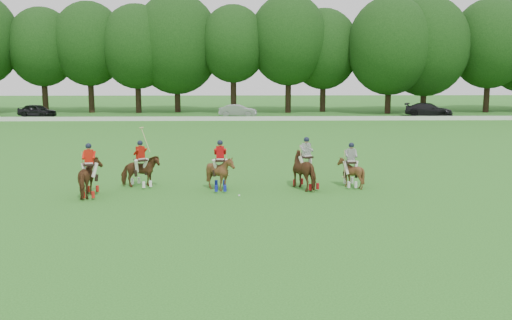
{
  "coord_description": "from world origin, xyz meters",
  "views": [
    {
      "loc": [
        1.03,
        -21.47,
        5.64
      ],
      "look_at": [
        1.64,
        4.2,
        1.4
      ],
      "focal_mm": 40.0,
      "sensor_mm": 36.0,
      "label": 1
    }
  ],
  "objects_px": {
    "car_mid": "(238,111)",
    "polo_red_b": "(141,171)",
    "polo_red_c": "(220,172)",
    "polo_stripe_b": "(351,172)",
    "polo_red_a": "(90,177)",
    "polo_stripe_a": "(306,170)",
    "polo_ball": "(239,196)",
    "car_left": "(37,111)",
    "car_right": "(429,110)"
  },
  "relations": [
    {
      "from": "polo_red_b",
      "to": "polo_red_c",
      "type": "relative_size",
      "value": 1.18
    },
    {
      "from": "car_mid",
      "to": "polo_red_b",
      "type": "xyz_separation_m",
      "value": [
        -4.28,
        -37.53,
        0.09
      ]
    },
    {
      "from": "car_mid",
      "to": "polo_red_a",
      "type": "height_order",
      "value": "polo_red_a"
    },
    {
      "from": "polo_red_c",
      "to": "polo_stripe_b",
      "type": "distance_m",
      "value": 6.13
    },
    {
      "from": "polo_red_c",
      "to": "polo_ball",
      "type": "bearing_deg",
      "value": -55.71
    },
    {
      "from": "car_left",
      "to": "polo_red_c",
      "type": "height_order",
      "value": "polo_red_c"
    },
    {
      "from": "polo_red_a",
      "to": "polo_red_b",
      "type": "height_order",
      "value": "polo_red_b"
    },
    {
      "from": "car_mid",
      "to": "polo_red_c",
      "type": "bearing_deg",
      "value": -175.94
    },
    {
      "from": "car_right",
      "to": "polo_stripe_a",
      "type": "xyz_separation_m",
      "value": [
        -18.15,
        -38.11,
        0.13
      ]
    },
    {
      "from": "polo_red_a",
      "to": "polo_ball",
      "type": "distance_m",
      "value": 6.54
    },
    {
      "from": "polo_stripe_a",
      "to": "polo_red_c",
      "type": "bearing_deg",
      "value": -176.34
    },
    {
      "from": "polo_red_b",
      "to": "polo_ball",
      "type": "bearing_deg",
      "value": -24.37
    },
    {
      "from": "car_mid",
      "to": "polo_red_a",
      "type": "relative_size",
      "value": 1.79
    },
    {
      "from": "polo_red_b",
      "to": "polo_stripe_a",
      "type": "height_order",
      "value": "polo_red_b"
    },
    {
      "from": "car_left",
      "to": "polo_ball",
      "type": "xyz_separation_m",
      "value": [
        22.71,
        -39.62,
        -0.69
      ]
    },
    {
      "from": "car_left",
      "to": "car_mid",
      "type": "relative_size",
      "value": 1.03
    },
    {
      "from": "polo_red_c",
      "to": "polo_ball",
      "type": "distance_m",
      "value": 1.72
    },
    {
      "from": "polo_stripe_a",
      "to": "polo_ball",
      "type": "distance_m",
      "value": 3.55
    },
    {
      "from": "car_mid",
      "to": "polo_stripe_a",
      "type": "relative_size",
      "value": 1.74
    },
    {
      "from": "polo_red_b",
      "to": "polo_stripe_a",
      "type": "bearing_deg",
      "value": -4.27
    },
    {
      "from": "car_right",
      "to": "polo_ball",
      "type": "bearing_deg",
      "value": 175.98
    },
    {
      "from": "polo_red_a",
      "to": "polo_ball",
      "type": "xyz_separation_m",
      "value": [
        6.49,
        -0.13,
        -0.81
      ]
    },
    {
      "from": "polo_ball",
      "to": "polo_red_b",
      "type": "bearing_deg",
      "value": 155.63
    },
    {
      "from": "polo_red_c",
      "to": "polo_stripe_b",
      "type": "height_order",
      "value": "polo_red_c"
    },
    {
      "from": "polo_red_b",
      "to": "polo_ball",
      "type": "height_order",
      "value": "polo_red_b"
    },
    {
      "from": "polo_red_a",
      "to": "polo_red_b",
      "type": "relative_size",
      "value": 0.85
    },
    {
      "from": "car_right",
      "to": "polo_red_a",
      "type": "distance_m",
      "value": 48.26
    },
    {
      "from": "car_mid",
      "to": "polo_red_c",
      "type": "height_order",
      "value": "polo_red_c"
    },
    {
      "from": "car_left",
      "to": "polo_stripe_a",
      "type": "relative_size",
      "value": 1.79
    },
    {
      "from": "car_mid",
      "to": "polo_stripe_a",
      "type": "bearing_deg",
      "value": -170.01
    },
    {
      "from": "polo_red_a",
      "to": "polo_stripe_b",
      "type": "xyz_separation_m",
      "value": [
        11.73,
        1.72,
        -0.11
      ]
    },
    {
      "from": "polo_stripe_b",
      "to": "polo_ball",
      "type": "bearing_deg",
      "value": -160.56
    },
    {
      "from": "car_mid",
      "to": "car_right",
      "type": "distance_m",
      "value": 21.59
    },
    {
      "from": "polo_stripe_a",
      "to": "polo_stripe_b",
      "type": "xyz_separation_m",
      "value": [
        2.14,
        0.33,
        -0.15
      ]
    },
    {
      "from": "polo_stripe_a",
      "to": "polo_ball",
      "type": "bearing_deg",
      "value": -153.89
    },
    {
      "from": "polo_stripe_a",
      "to": "polo_ball",
      "type": "xyz_separation_m",
      "value": [
        -3.1,
        -1.52,
        -0.84
      ]
    },
    {
      "from": "car_right",
      "to": "polo_red_b",
      "type": "xyz_separation_m",
      "value": [
        -25.87,
        -37.53,
        0.02
      ]
    },
    {
      "from": "car_right",
      "to": "polo_stripe_b",
      "type": "height_order",
      "value": "polo_stripe_b"
    },
    {
      "from": "polo_red_b",
      "to": "polo_red_c",
      "type": "bearing_deg",
      "value": -12.45
    },
    {
      "from": "car_left",
      "to": "polo_ball",
      "type": "relative_size",
      "value": 48.13
    },
    {
      "from": "car_mid",
      "to": "polo_red_c",
      "type": "xyz_separation_m",
      "value": [
        -0.52,
        -38.36,
        0.14
      ]
    },
    {
      "from": "polo_stripe_b",
      "to": "car_right",
      "type": "bearing_deg",
      "value": 67.03
    },
    {
      "from": "car_left",
      "to": "polo_ball",
      "type": "bearing_deg",
      "value": -130.97
    },
    {
      "from": "car_left",
      "to": "polo_red_b",
      "type": "xyz_separation_m",
      "value": [
        18.09,
        -37.53,
        0.04
      ]
    },
    {
      "from": "car_left",
      "to": "polo_red_a",
      "type": "xyz_separation_m",
      "value": [
        16.22,
        -39.49,
        0.12
      ]
    },
    {
      "from": "polo_red_b",
      "to": "polo_red_a",
      "type": "bearing_deg",
      "value": -133.52
    },
    {
      "from": "car_mid",
      "to": "polo_ball",
      "type": "distance_m",
      "value": 39.63
    },
    {
      "from": "car_right",
      "to": "car_mid",
      "type": "bearing_deg",
      "value": 114.18
    },
    {
      "from": "car_right",
      "to": "polo_red_c",
      "type": "bearing_deg",
      "value": 174.22
    },
    {
      "from": "car_mid",
      "to": "polo_red_c",
      "type": "distance_m",
      "value": 38.36
    }
  ]
}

